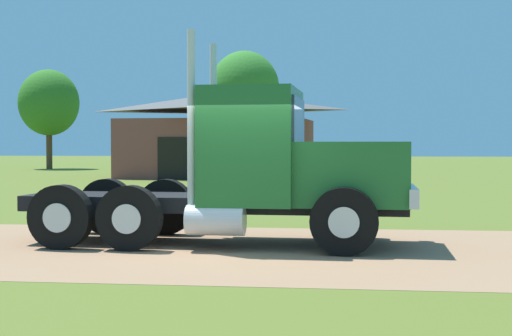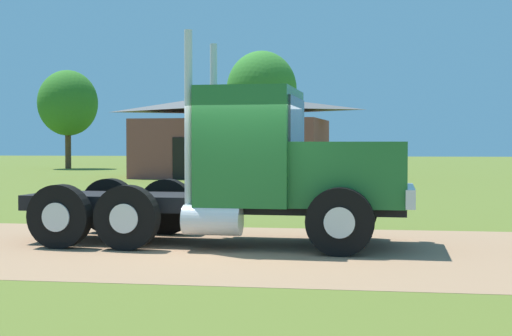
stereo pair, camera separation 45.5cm
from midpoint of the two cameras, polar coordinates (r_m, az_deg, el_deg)
ground_plane at (r=12.90m, az=0.02°, el=-6.33°), size 200.00×200.00×0.00m
dirt_track at (r=12.90m, az=0.02°, el=-6.32°), size 120.00×6.68×0.01m
truck_foreground_white at (r=13.43m, az=1.35°, el=-0.32°), size 7.21×2.84×3.81m
shed_building at (r=40.69m, az=-1.52°, el=2.41°), size 10.89×7.27×4.65m
tree_left at (r=57.16m, az=-14.14°, el=4.89°), size 4.47×4.47×7.40m
tree_mid at (r=54.52m, az=0.68°, el=6.08°), size 5.16×5.16×8.71m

